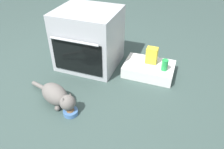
# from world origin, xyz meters

# --- Properties ---
(ground) EXTENTS (8.00, 8.00, 0.00)m
(ground) POSITION_xyz_m (0.00, 0.00, 0.00)
(ground) COLOR #384C47
(oven) EXTENTS (0.66, 0.64, 0.66)m
(oven) POSITION_xyz_m (-0.01, 0.47, 0.33)
(oven) COLOR #B7BABF
(oven) RESTS_ON ground
(pantry_cabinet) EXTENTS (0.54, 0.37, 0.13)m
(pantry_cabinet) POSITION_xyz_m (0.70, 0.50, 0.06)
(pantry_cabinet) COLOR white
(pantry_cabinet) RESTS_ON ground
(food_bowl) EXTENTS (0.13, 0.13, 0.07)m
(food_bowl) POSITION_xyz_m (0.18, -0.36, 0.03)
(food_bowl) COLOR #4C7AB7
(food_bowl) RESTS_ON ground
(cat) EXTENTS (0.62, 0.31, 0.21)m
(cat) POSITION_xyz_m (0.01, -0.29, 0.11)
(cat) COLOR slate
(cat) RESTS_ON ground
(soda_can) EXTENTS (0.07, 0.07, 0.12)m
(soda_can) POSITION_xyz_m (0.86, 0.44, 0.19)
(soda_can) COLOR green
(soda_can) RESTS_ON pantry_cabinet
(snack_bag) EXTENTS (0.12, 0.09, 0.18)m
(snack_bag) POSITION_xyz_m (0.70, 0.54, 0.22)
(snack_bag) COLOR yellow
(snack_bag) RESTS_ON pantry_cabinet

